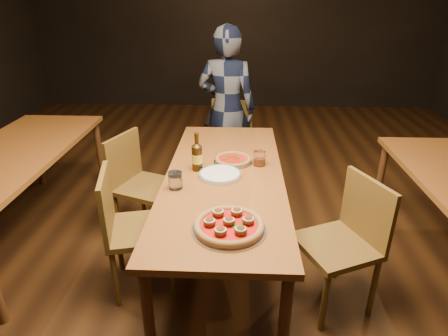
{
  "coord_description": "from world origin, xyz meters",
  "views": [
    {
      "loc": [
        0.1,
        -2.31,
        1.87
      ],
      "look_at": [
        0.0,
        -0.05,
        0.82
      ],
      "focal_mm": 30.0,
      "sensor_mm": 36.0,
      "label": 1
    }
  ],
  "objects_px": {
    "chair_main_sw": "(146,186)",
    "beer_bottle": "(197,157)",
    "pizza_margherita": "(233,160)",
    "chair_end": "(228,145)",
    "table_main": "(224,183)",
    "table_left": "(10,161)",
    "chair_main_e": "(336,245)",
    "diner": "(227,109)",
    "chair_main_nw": "(141,228)",
    "pizza_meatball": "(229,225)",
    "water_glass": "(175,180)",
    "plate_stack": "(220,175)",
    "amber_glass": "(259,158)"
  },
  "relations": [
    {
      "from": "pizza_meatball",
      "to": "plate_stack",
      "type": "height_order",
      "value": "pizza_meatball"
    },
    {
      "from": "chair_main_e",
      "to": "pizza_margherita",
      "type": "relative_size",
      "value": 3.19
    },
    {
      "from": "table_left",
      "to": "amber_glass",
      "type": "xyz_separation_m",
      "value": [
        1.95,
        -0.13,
        0.13
      ]
    },
    {
      "from": "chair_main_nw",
      "to": "amber_glass",
      "type": "height_order",
      "value": "chair_main_nw"
    },
    {
      "from": "table_left",
      "to": "pizza_margherita",
      "type": "distance_m",
      "value": 1.76
    },
    {
      "from": "chair_main_e",
      "to": "beer_bottle",
      "type": "distance_m",
      "value": 1.08
    },
    {
      "from": "chair_main_sw",
      "to": "pizza_margherita",
      "type": "relative_size",
      "value": 3.17
    },
    {
      "from": "plate_stack",
      "to": "water_glass",
      "type": "xyz_separation_m",
      "value": [
        -0.27,
        -0.18,
        0.04
      ]
    },
    {
      "from": "pizza_margherita",
      "to": "beer_bottle",
      "type": "height_order",
      "value": "beer_bottle"
    },
    {
      "from": "chair_main_e",
      "to": "diner",
      "type": "xyz_separation_m",
      "value": [
        -0.75,
        1.75,
        0.36
      ]
    },
    {
      "from": "plate_stack",
      "to": "beer_bottle",
      "type": "relative_size",
      "value": 1.07
    },
    {
      "from": "pizza_meatball",
      "to": "water_glass",
      "type": "xyz_separation_m",
      "value": [
        -0.35,
        0.45,
        0.03
      ]
    },
    {
      "from": "table_left",
      "to": "chair_main_e",
      "type": "distance_m",
      "value": 2.51
    },
    {
      "from": "chair_end",
      "to": "beer_bottle",
      "type": "height_order",
      "value": "beer_bottle"
    },
    {
      "from": "table_main",
      "to": "chair_end",
      "type": "height_order",
      "value": "chair_end"
    },
    {
      "from": "table_left",
      "to": "pizza_margherita",
      "type": "height_order",
      "value": "pizza_margherita"
    },
    {
      "from": "chair_main_nw",
      "to": "amber_glass",
      "type": "distance_m",
      "value": 0.95
    },
    {
      "from": "table_main",
      "to": "water_glass",
      "type": "distance_m",
      "value": 0.39
    },
    {
      "from": "chair_main_sw",
      "to": "beer_bottle",
      "type": "bearing_deg",
      "value": -102.23
    },
    {
      "from": "table_main",
      "to": "pizza_margherita",
      "type": "relative_size",
      "value": 6.99
    },
    {
      "from": "water_glass",
      "to": "pizza_margherita",
      "type": "bearing_deg",
      "value": 50.25
    },
    {
      "from": "table_main",
      "to": "amber_glass",
      "type": "height_order",
      "value": "amber_glass"
    },
    {
      "from": "water_glass",
      "to": "amber_glass",
      "type": "relative_size",
      "value": 1.02
    },
    {
      "from": "table_left",
      "to": "diner",
      "type": "relative_size",
      "value": 1.22
    },
    {
      "from": "beer_bottle",
      "to": "diner",
      "type": "relative_size",
      "value": 0.16
    },
    {
      "from": "table_left",
      "to": "table_main",
      "type": "bearing_deg",
      "value": -10.01
    },
    {
      "from": "chair_main_sw",
      "to": "table_main",
      "type": "bearing_deg",
      "value": -98.24
    },
    {
      "from": "chair_end",
      "to": "plate_stack",
      "type": "xyz_separation_m",
      "value": [
        -0.0,
        -1.33,
        0.3
      ]
    },
    {
      "from": "amber_glass",
      "to": "water_glass",
      "type": "bearing_deg",
      "value": -144.97
    },
    {
      "from": "chair_main_sw",
      "to": "pizza_margherita",
      "type": "height_order",
      "value": "chair_main_sw"
    },
    {
      "from": "chair_main_sw",
      "to": "pizza_margherita",
      "type": "xyz_separation_m",
      "value": [
        0.71,
        -0.15,
        0.32
      ]
    },
    {
      "from": "water_glass",
      "to": "diner",
      "type": "height_order",
      "value": "diner"
    },
    {
      "from": "table_left",
      "to": "chair_main_e",
      "type": "relative_size",
      "value": 2.19
    },
    {
      "from": "table_main",
      "to": "plate_stack",
      "type": "height_order",
      "value": "plate_stack"
    },
    {
      "from": "table_left",
      "to": "chair_main_e",
      "type": "height_order",
      "value": "chair_main_e"
    },
    {
      "from": "chair_main_nw",
      "to": "beer_bottle",
      "type": "relative_size",
      "value": 3.45
    },
    {
      "from": "table_main",
      "to": "chair_main_nw",
      "type": "distance_m",
      "value": 0.64
    },
    {
      "from": "chair_end",
      "to": "pizza_meatball",
      "type": "height_order",
      "value": "chair_end"
    },
    {
      "from": "plate_stack",
      "to": "beer_bottle",
      "type": "bearing_deg",
      "value": 148.95
    },
    {
      "from": "chair_main_e",
      "to": "diner",
      "type": "height_order",
      "value": "diner"
    },
    {
      "from": "table_left",
      "to": "chair_main_e",
      "type": "xyz_separation_m",
      "value": [
        2.41,
        -0.67,
        -0.22
      ]
    },
    {
      "from": "pizza_margherita",
      "to": "diner",
      "type": "xyz_separation_m",
      "value": [
        -0.09,
        1.17,
        0.05
      ]
    },
    {
      "from": "plate_stack",
      "to": "water_glass",
      "type": "height_order",
      "value": "water_glass"
    },
    {
      "from": "chair_main_sw",
      "to": "pizza_meatball",
      "type": "relative_size",
      "value": 2.3
    },
    {
      "from": "water_glass",
      "to": "diner",
      "type": "distance_m",
      "value": 1.62
    },
    {
      "from": "chair_main_sw",
      "to": "diner",
      "type": "height_order",
      "value": "diner"
    },
    {
      "from": "chair_end",
      "to": "beer_bottle",
      "type": "relative_size",
      "value": 3.48
    },
    {
      "from": "chair_end",
      "to": "pizza_margherita",
      "type": "distance_m",
      "value": 1.13
    },
    {
      "from": "pizza_meatball",
      "to": "water_glass",
      "type": "height_order",
      "value": "water_glass"
    },
    {
      "from": "table_main",
      "to": "beer_bottle",
      "type": "bearing_deg",
      "value": 162.04
    }
  ]
}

